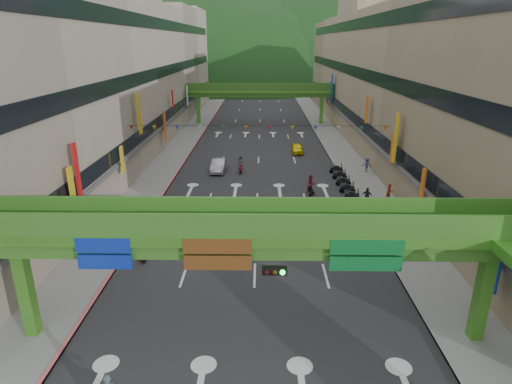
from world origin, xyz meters
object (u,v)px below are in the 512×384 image
car_silver (219,165)px  car_yellow (297,148)px  pedestrian_red (389,194)px  overpass_near (273,250)px  scooter_rider_mid (311,185)px

car_silver → car_yellow: car_silver is taller
car_yellow → pedestrian_red: 19.57m
overpass_near → car_yellow: overpass_near is taller
car_silver → pedestrian_red: pedestrian_red is taller
scooter_rider_mid → car_yellow: bearing=89.9°
overpass_near → pedestrian_red: bearing=60.7°
overpass_near → car_yellow: bearing=83.8°
car_silver → pedestrian_red: 19.24m
scooter_rider_mid → car_yellow: 17.03m
scooter_rider_mid → pedestrian_red: bearing=-9.6°
pedestrian_red → car_silver: bearing=131.7°
car_yellow → car_silver: bearing=-138.9°
scooter_rider_mid → car_yellow: (0.02, 17.03, -0.52)m
car_yellow → pedestrian_red: pedestrian_red is taller
scooter_rider_mid → pedestrian_red: 7.22m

